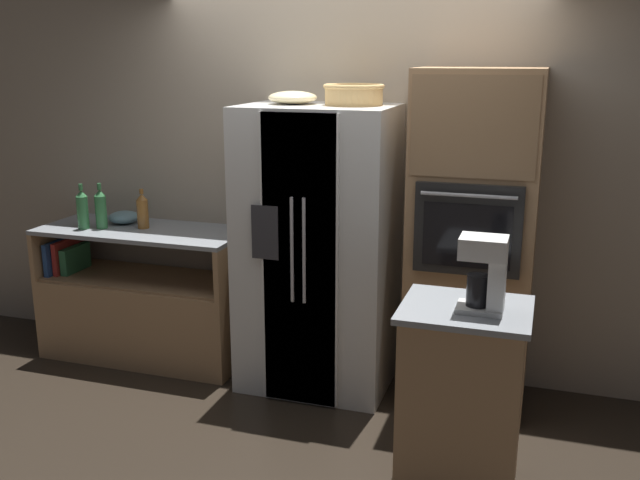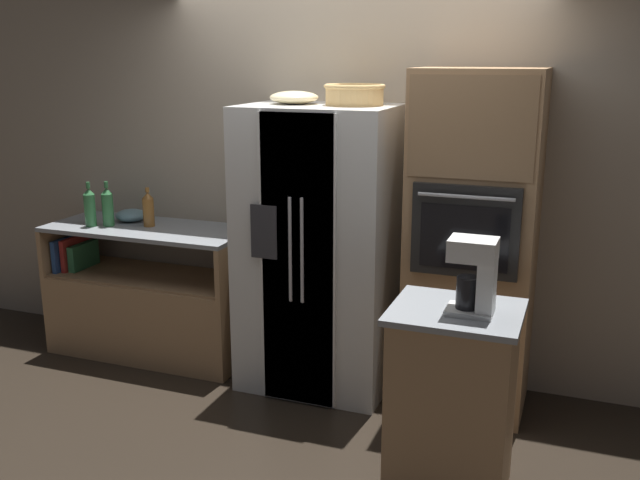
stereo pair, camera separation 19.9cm
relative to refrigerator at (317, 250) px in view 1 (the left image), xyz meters
The scene contains 13 objects.
ground_plane 0.92m from the refrigerator, ahead, with size 20.00×20.00×0.00m, color black.
wall_back 0.62m from the refrigerator, 76.51° to the left, with size 12.00×0.06×2.80m.
counter_left 1.44m from the refrigerator, behind, with size 1.46×0.62×0.95m.
refrigerator is the anchor object (origin of this frame).
wall_oven 0.98m from the refrigerator, ahead, with size 0.73×0.66×2.06m.
island_counter 1.47m from the refrigerator, 41.56° to the right, with size 0.61×0.54×0.97m.
wicker_basket 1.01m from the refrigerator, 16.55° to the left, with size 0.37×0.37×0.13m.
fruit_bowl 0.97m from the refrigerator, 166.05° to the left, with size 0.30×0.30×0.08m.
bottle_tall 1.71m from the refrigerator, behind, with size 0.08×0.08×0.32m.
bottle_short 1.59m from the refrigerator, behind, with size 0.08×0.08×0.32m.
bottle_wide 1.32m from the refrigerator, behind, with size 0.08×0.08×0.28m.
mixing_bowl 1.53m from the refrigerator, behind, with size 0.22×0.22×0.09m.
coffee_maker 1.52m from the refrigerator, 40.23° to the right, with size 0.22×0.17×0.36m.
Camera 1 is at (1.28, -4.17, 2.13)m, focal length 40.00 mm.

